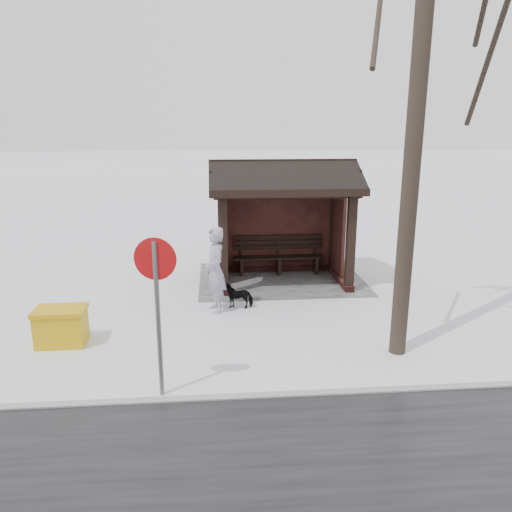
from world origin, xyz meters
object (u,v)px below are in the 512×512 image
at_px(dog, 239,295).
at_px(road_sign, 156,284).
at_px(bus_shelter, 282,196).
at_px(pedestrian, 215,270).
at_px(grit_bin, 61,326).

relative_size(dog, road_sign, 0.26).
distance_m(bus_shelter, road_sign, 6.02).
distance_m(pedestrian, road_sign, 3.55).
bearing_deg(bus_shelter, road_sign, 65.07).
relative_size(pedestrian, road_sign, 0.76).
height_order(bus_shelter, dog, bus_shelter).
xyz_separation_m(bus_shelter, road_sign, (2.53, 5.44, -0.43)).
distance_m(pedestrian, dog, 0.85).
relative_size(bus_shelter, pedestrian, 1.95).
xyz_separation_m(bus_shelter, pedestrian, (1.70, 2.09, -1.24)).
bearing_deg(grit_bin, bus_shelter, -142.58).
bearing_deg(dog, pedestrian, -60.42).
bearing_deg(pedestrian, bus_shelter, 124.74).
bearing_deg(road_sign, dog, -98.49).
height_order(bus_shelter, pedestrian, bus_shelter).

